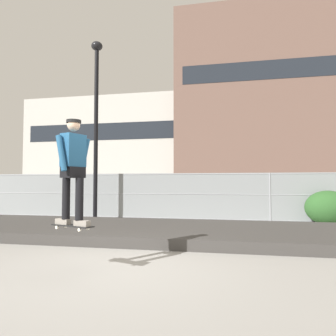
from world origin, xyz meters
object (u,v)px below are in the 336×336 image
at_px(skater, 73,164).
at_px(street_lamp, 96,109).
at_px(parked_car_near, 116,195).
at_px(shrub_left, 328,208).
at_px(skateboard, 72,226).

height_order(skater, street_lamp, street_lamp).
relative_size(street_lamp, parked_car_near, 1.59).
xyz_separation_m(street_lamp, shrub_left, (8.49, 0.42, -3.78)).
relative_size(skateboard, shrub_left, 0.53).
relative_size(parked_car_near, shrub_left, 2.88).
relative_size(skater, parked_car_near, 0.39).
bearing_deg(skateboard, skater, -63.43).
bearing_deg(shrub_left, skater, -129.58).
bearing_deg(street_lamp, shrub_left, 2.81).
xyz_separation_m(street_lamp, parked_car_near, (-0.46, 3.44, -3.54)).
distance_m(skater, shrub_left, 9.27).
distance_m(skateboard, parked_car_near, 10.57).
distance_m(street_lamp, parked_car_near, 4.96).
bearing_deg(skateboard, parked_car_near, 107.03).
bearing_deg(skater, parked_car_near, 107.03).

